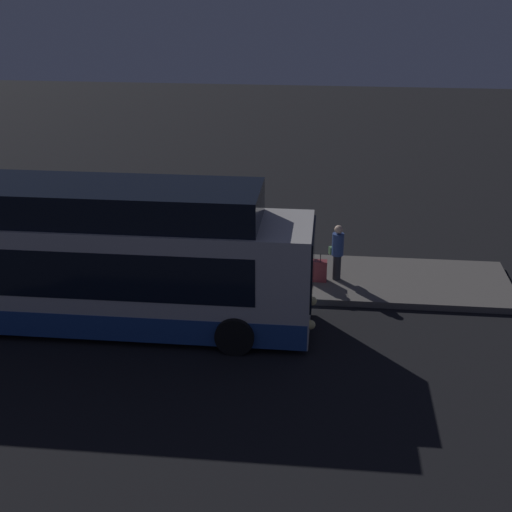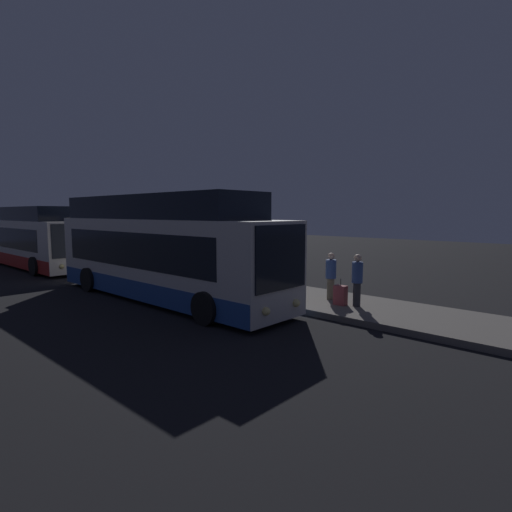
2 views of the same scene
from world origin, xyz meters
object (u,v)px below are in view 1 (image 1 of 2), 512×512
(bus_lead, at_px, (90,263))
(passenger_with_bags, at_px, (297,245))
(sign_post, at_px, (66,214))
(trash_bin, at_px, (255,270))
(passenger_waiting, at_px, (337,250))
(passenger_boarding, at_px, (132,246))
(suitcase, at_px, (320,271))

(bus_lead, xyz_separation_m, passenger_with_bags, (5.33, 3.51, -0.68))
(passenger_with_bags, bearing_deg, sign_post, 153.30)
(trash_bin, bearing_deg, passenger_waiting, 8.54)
(passenger_boarding, distance_m, sign_post, 2.84)
(passenger_with_bags, height_order, sign_post, sign_post)
(passenger_boarding, xyz_separation_m, sign_post, (-2.47, 1.31, 0.47))
(passenger_waiting, bearing_deg, bus_lead, -179.37)
(suitcase, relative_size, trash_bin, 1.39)
(bus_lead, bearing_deg, passenger_waiting, 25.82)
(passenger_boarding, bearing_deg, passenger_waiting, 101.70)
(passenger_waiting, relative_size, suitcase, 1.93)
(suitcase, height_order, sign_post, sign_post)
(suitcase, bearing_deg, trash_bin, -175.26)
(bus_lead, bearing_deg, passenger_boarding, 82.36)
(bus_lead, bearing_deg, sign_post, 117.86)
(passenger_boarding, xyz_separation_m, suitcase, (5.69, 0.28, -0.66))
(suitcase, relative_size, sign_post, 0.40)
(passenger_with_bags, xyz_separation_m, suitcase, (0.73, -0.55, -0.57))
(bus_lead, xyz_separation_m, passenger_waiting, (6.55, 3.17, -0.63))
(suitcase, xyz_separation_m, sign_post, (-8.17, 1.03, 1.14))
(passenger_with_bags, bearing_deg, passenger_waiting, -38.89)
(passenger_boarding, height_order, sign_post, sign_post)
(bus_lead, relative_size, passenger_boarding, 6.32)
(passenger_boarding, bearing_deg, passenger_with_bags, 106.73)
(passenger_waiting, height_order, suitcase, passenger_waiting)
(passenger_with_bags, relative_size, suitcase, 1.86)
(passenger_waiting, distance_m, suitcase, 0.82)
(sign_post, bearing_deg, passenger_boarding, -27.94)
(passenger_boarding, xyz_separation_m, passenger_waiting, (6.19, 0.48, -0.05))
(sign_post, distance_m, trash_bin, 6.41)
(trash_bin, bearing_deg, bus_lead, -145.58)
(sign_post, bearing_deg, suitcase, -7.22)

